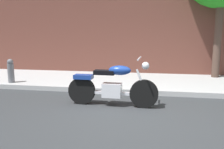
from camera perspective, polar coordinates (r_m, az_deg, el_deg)
The scene contains 4 objects.
ground_plane at distance 4.86m, azimuth 4.63°, elevation -10.04°, with size 60.00×60.00×0.00m, color #303335.
sidewalk at distance 7.99m, azimuth 7.05°, elevation -1.82°, with size 20.85×3.09×0.14m, color #ACACAC.
motorcycle at distance 5.39m, azimuth -0.00°, elevation -2.91°, with size 2.13×0.70×1.15m.
fire_hydrant at distance 8.10m, azimuth -23.64°, elevation 0.38°, with size 0.20×0.20×0.91m.
Camera 1 is at (0.45, -4.56, 1.61)m, focal length 37.12 mm.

